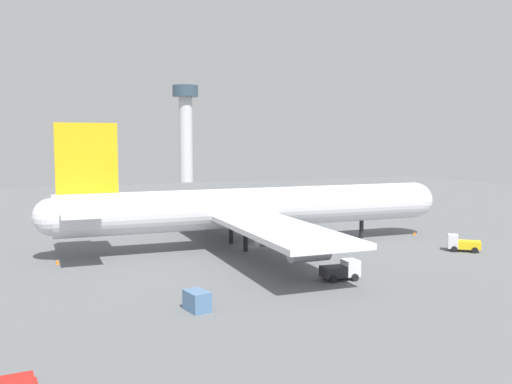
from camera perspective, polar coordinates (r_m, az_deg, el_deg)
ground_plane at (r=87.46m, az=0.00°, el=-5.57°), size 261.88×261.88×0.00m
cargo_airplane at (r=86.39m, az=-0.23°, el=-1.67°), size 65.47×60.47×18.95m
catering_truck at (r=88.68m, az=20.43°, el=-4.99°), size 4.77×4.28×2.48m
pushback_tractor at (r=67.38m, az=8.78°, el=-7.93°), size 4.61×2.67×2.32m
cargo_container_fore at (r=55.30m, az=-6.07°, el=-11.06°), size 2.41×3.07×1.95m
safety_cone_nose at (r=101.14m, az=15.94°, el=-4.08°), size 0.51×0.51×0.73m
safety_cone_tail at (r=79.32m, az=-19.72°, el=-6.76°), size 0.51×0.51×0.72m
control_tower at (r=221.29m, az=-7.23°, el=6.93°), size 10.02×10.02×37.87m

